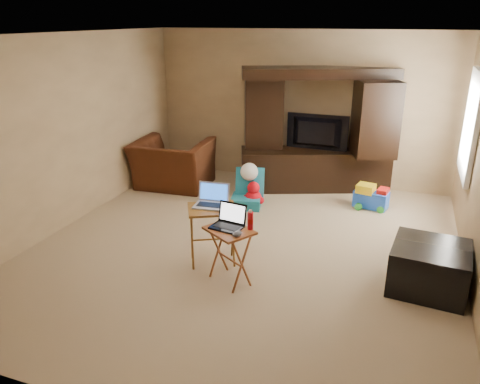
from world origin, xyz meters
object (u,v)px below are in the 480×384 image
at_px(ottoman, 429,268).
at_px(laptop_right, 226,217).
at_px(tray_table_left, 213,236).
at_px(push_toy, 371,196).
at_px(entertainment_center, 316,130).
at_px(television, 316,133).
at_px(mouse_left, 225,210).
at_px(laptop_left, 210,196).
at_px(child_rocker, 246,189).
at_px(mouse_right, 237,234).
at_px(water_bottle, 250,221).
at_px(recliner, 173,164).
at_px(plush_toy, 253,194).
at_px(tray_table_right, 230,256).

distance_m(ottoman, laptop_right, 2.16).
bearing_deg(tray_table_left, push_toy, 28.01).
height_order(entertainment_center, television, entertainment_center).
distance_m(television, mouse_left, 2.98).
bearing_deg(laptop_left, entertainment_center, 71.73).
relative_size(child_rocker, laptop_left, 1.60).
relative_size(television, child_rocker, 1.73).
distance_m(entertainment_center, television, 0.05).
bearing_deg(mouse_right, push_toy, 68.23).
height_order(push_toy, ottoman, ottoman).
bearing_deg(water_bottle, laptop_left, 154.48).
relative_size(recliner, ottoman, 1.60).
distance_m(plush_toy, push_toy, 1.74).
bearing_deg(mouse_right, laptop_right, 140.53).
distance_m(laptop_left, mouse_left, 0.26).
relative_size(entertainment_center, ottoman, 3.19).
bearing_deg(television, plush_toy, 59.15).
bearing_deg(laptop_left, mouse_right, -49.94).
bearing_deg(entertainment_center, tray_table_right, -115.23).
height_order(child_rocker, mouse_left, mouse_left).
bearing_deg(ottoman, plush_toy, 147.80).
relative_size(push_toy, tray_table_right, 0.81).
xyz_separation_m(recliner, push_toy, (3.20, 0.13, -0.20)).
relative_size(television, water_bottle, 5.25).
bearing_deg(push_toy, entertainment_center, 160.13).
xyz_separation_m(television, push_toy, (0.98, -0.56, -0.75)).
height_order(recliner, mouse_right, recliner).
bearing_deg(mouse_right, water_bottle, 70.71).
bearing_deg(ottoman, tray_table_left, -173.57).
distance_m(mouse_right, water_bottle, 0.22).
bearing_deg(tray_table_left, entertainment_center, 50.76).
distance_m(entertainment_center, mouse_right, 3.37).
relative_size(child_rocker, mouse_right, 4.59).
relative_size(ottoman, water_bottle, 3.97).
height_order(child_rocker, laptop_right, laptop_right).
bearing_deg(ottoman, television, 123.73).
bearing_deg(ottoman, mouse_right, -159.39).
xyz_separation_m(ottoman, water_bottle, (-1.79, -0.50, 0.47)).
xyz_separation_m(tray_table_right, mouse_right, (0.13, -0.12, 0.33)).
xyz_separation_m(television, tray_table_right, (-0.25, -3.19, -0.63)).
xyz_separation_m(push_toy, laptop_left, (-1.59, -2.28, 0.62)).
xyz_separation_m(recliner, laptop_left, (1.61, -2.15, 0.42)).
bearing_deg(child_rocker, entertainment_center, 43.52).
height_order(recliner, laptop_left, laptop_left).
bearing_deg(recliner, plush_toy, 161.72).
bearing_deg(tray_table_right, entertainment_center, 117.86).
xyz_separation_m(recliner, tray_table_right, (1.97, -2.50, -0.08)).
bearing_deg(push_toy, plush_toy, -151.03).
distance_m(television, recliner, 2.39).
height_order(entertainment_center, child_rocker, entertainment_center).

